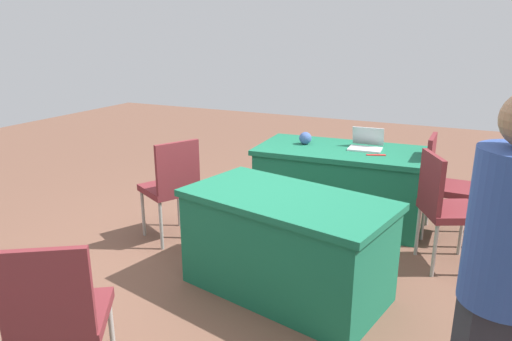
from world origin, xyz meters
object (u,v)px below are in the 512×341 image
yarn_ball (305,138)px  chair_near_front (172,183)px  chair_aisle (444,203)px  chair_by_pillar (58,313)px  scissors_red (376,155)px  table_foreground (339,184)px  person_attendee_standing (505,275)px  chair_tucked_right (443,180)px  table_mid_left (286,244)px  laptop_silver (366,145)px

yarn_ball → chair_near_front: bearing=54.2°
chair_aisle → yarn_ball: bearing=-140.9°
chair_near_front → chair_by_pillar: (-0.68, 1.92, -0.01)m
chair_aisle → scissors_red: chair_aisle is taller
table_foreground → person_attendee_standing: person_attendee_standing is taller
chair_near_front → person_attendee_standing: (-2.60, 1.36, 0.38)m
table_foreground → chair_by_pillar: (0.57, 3.09, 0.17)m
table_foreground → chair_tucked_right: bearing=-179.1°
scissors_red → person_attendee_standing: bearing=90.4°
yarn_ball → scissors_red: (-0.77, 0.15, -0.06)m
chair_by_pillar → scissors_red: (-0.94, -2.96, 0.21)m
chair_near_front → chair_tucked_right: (-2.23, -1.18, -0.00)m
table_mid_left → chair_aisle: chair_aisle is taller
table_mid_left → scissors_red: bearing=-103.5°
chair_tucked_right → scissors_red: size_ratio=5.35×
chair_near_front → table_foreground: bearing=-19.8°
chair_near_front → laptop_silver: bearing=-22.3°
person_attendee_standing → scissors_red: person_attendee_standing is taller
chair_near_front → chair_aisle: chair_near_front is taller
table_mid_left → chair_aisle: size_ratio=1.69×
laptop_silver → person_attendee_standing: bearing=110.3°
yarn_ball → chair_tucked_right: bearing=179.7°
table_foreground → yarn_ball: size_ratio=13.29×
chair_tucked_right → yarn_ball: 1.40m
chair_by_pillar → person_attendee_standing: size_ratio=0.57×
table_mid_left → person_attendee_standing: person_attendee_standing is taller
scissors_red → table_mid_left: bearing=54.6°
person_attendee_standing → laptop_silver: person_attendee_standing is taller
chair_near_front → chair_aisle: bearing=-49.8°
table_foreground → chair_near_front: size_ratio=1.77×
chair_near_front → laptop_silver: chair_near_front is taller
table_mid_left → laptop_silver: laptop_silver is taller
chair_near_front → yarn_ball: (-0.86, -1.19, 0.26)m
chair_tucked_right → person_attendee_standing: 2.59m
person_attendee_standing → laptop_silver: size_ratio=5.08×
chair_near_front → chair_by_pillar: bearing=-133.4°
person_attendee_standing → table_mid_left: bearing=-56.9°
table_mid_left → person_attendee_standing: (-1.32, 0.96, 0.56)m
table_foreground → scissors_red: 0.55m
chair_near_front → chair_tucked_right: size_ratio=1.00×
chair_near_front → yarn_ball: bearing=-8.6°
chair_tucked_right → chair_aisle: bearing=6.0°
chair_near_front → table_mid_left: bearing=-79.8°
table_mid_left → table_foreground: bearing=-88.9°
chair_near_front → laptop_silver: (-1.47, -1.26, 0.24)m
chair_tucked_right → yarn_ball: (1.37, -0.01, 0.27)m
chair_near_front → yarn_ball: 1.49m
laptop_silver → yarn_ball: bearing=3.5°
table_mid_left → chair_near_front: size_ratio=1.68×
chair_aisle → person_attendee_standing: 1.95m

